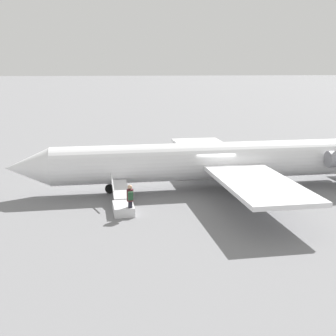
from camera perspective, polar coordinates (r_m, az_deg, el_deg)
ground_plane at (r=30.72m, az=5.40°, el=-2.50°), size 600.00×600.00×0.00m
airplane_main at (r=30.53m, az=7.00°, el=0.98°), size 26.30×19.80×6.26m
boarding_stairs at (r=26.03m, az=-5.54°, el=-4.46°), size 1.28×4.07×1.60m
passenger at (r=24.86m, az=-4.63°, el=-3.72°), size 0.36×0.55×1.74m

